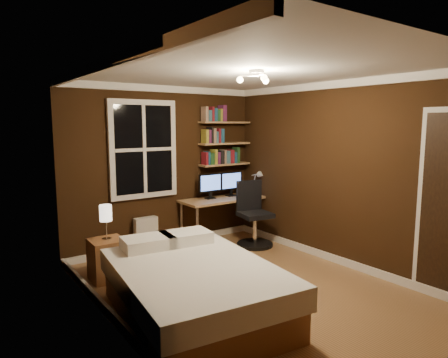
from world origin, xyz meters
TOP-DOWN VIEW (x-y plane):
  - floor at (0.00, 0.00)m, footprint 4.20×4.20m
  - wall_back at (0.00, 2.10)m, footprint 3.20×0.04m
  - wall_left at (-1.60, 0.00)m, footprint 0.04×4.20m
  - wall_right at (1.60, 0.00)m, footprint 0.04×4.20m
  - ceiling at (0.00, 0.00)m, footprint 3.20×4.20m
  - window at (-0.35, 2.06)m, footprint 1.06×0.06m
  - ceiling_fixture at (0.00, -0.10)m, footprint 0.44×0.44m
  - bookshelf_lower at (1.08, 1.98)m, footprint 0.92×0.22m
  - books_row_lower at (1.08, 1.98)m, footprint 0.66×0.16m
  - bookshelf_middle at (1.08, 1.98)m, footprint 0.92×0.22m
  - books_row_middle at (1.08, 1.98)m, footprint 0.42×0.16m
  - bookshelf_upper at (1.08, 1.98)m, footprint 0.92×0.22m
  - books_row_upper at (1.08, 1.98)m, footprint 0.42×0.16m
  - bed at (-0.86, -0.18)m, footprint 1.65×2.13m
  - nightstand at (-1.23, 1.28)m, footprint 0.42×0.42m
  - bedside_lamp at (-1.23, 1.28)m, footprint 0.15×0.15m
  - radiator at (-0.38, 2.00)m, footprint 0.35×0.12m
  - desk at (0.96, 1.80)m, footprint 1.51×0.57m
  - monitor_left at (0.71, 1.87)m, footprint 0.42×0.12m
  - monitor_right at (1.14, 1.87)m, footprint 0.42×0.12m
  - desk_lamp at (1.53, 1.68)m, footprint 0.14×0.32m
  - office_chair at (1.16, 1.30)m, footprint 0.57×0.57m

SIDE VIEW (x-z plane):
  - floor at x=0.00m, z-range 0.00..0.00m
  - nightstand at x=-1.23m, z-range 0.00..0.51m
  - radiator at x=-0.38m, z-range 0.00..0.53m
  - bed at x=-0.86m, z-range -0.05..0.62m
  - office_chair at x=1.16m, z-range -0.12..0.91m
  - desk at x=0.96m, z-range 0.30..1.01m
  - bedside_lamp at x=-1.23m, z-range 0.51..0.94m
  - monitor_left at x=0.71m, z-range 0.72..1.13m
  - monitor_right at x=1.14m, z-range 0.72..1.13m
  - desk_lamp at x=1.53m, z-range 0.72..1.16m
  - wall_back at x=0.00m, z-range 0.00..2.50m
  - wall_left at x=-1.60m, z-range 0.00..2.50m
  - wall_right at x=1.60m, z-range 0.00..2.50m
  - bookshelf_lower at x=1.08m, z-range 1.24..1.26m
  - books_row_lower at x=1.08m, z-range 1.26..1.49m
  - window at x=-0.35m, z-range 0.82..2.28m
  - bookshelf_middle at x=1.08m, z-range 1.59..1.61m
  - books_row_middle at x=1.08m, z-range 1.61..1.84m
  - bookshelf_upper at x=1.08m, z-range 1.94..1.96m
  - books_row_upper at x=1.08m, z-range 1.96..2.20m
  - ceiling_fixture at x=0.00m, z-range 2.31..2.49m
  - ceiling at x=0.00m, z-range 2.49..2.51m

